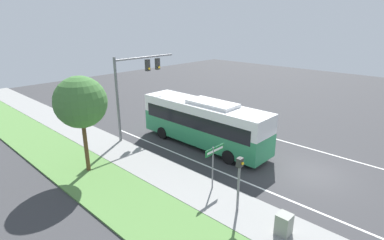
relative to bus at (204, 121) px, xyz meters
The scene contains 10 objects.
ground_plane 7.93m from the bus, 80.89° to the right, with size 80.00×80.00×0.00m, color #38383A.
sidewalk 9.27m from the bus, 123.24° to the right, with size 2.80×80.00×0.12m.
lane_divider_near 8.19m from the bus, 107.39° to the right, with size 0.14×30.00×0.01m.
lane_divider_far 9.20m from the bus, 57.62° to the right, with size 0.14×30.00×0.01m.
bus is the anchor object (origin of this frame).
signal_gantry 6.09m from the bus, 113.34° to the left, with size 5.60×0.41×6.41m.
pedestrian_signal 8.33m from the bus, 127.60° to the right, with size 0.28×0.34×2.90m.
street_sign 6.15m from the bus, 133.91° to the right, with size 1.54×0.08×2.55m.
utility_cabinet 10.46m from the bus, 119.72° to the right, with size 0.60×0.59×0.97m.
roadside_tree 8.64m from the bus, 162.52° to the left, with size 3.01×3.01×5.83m.
Camera 1 is at (-16.82, -5.84, 8.85)m, focal length 28.00 mm.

